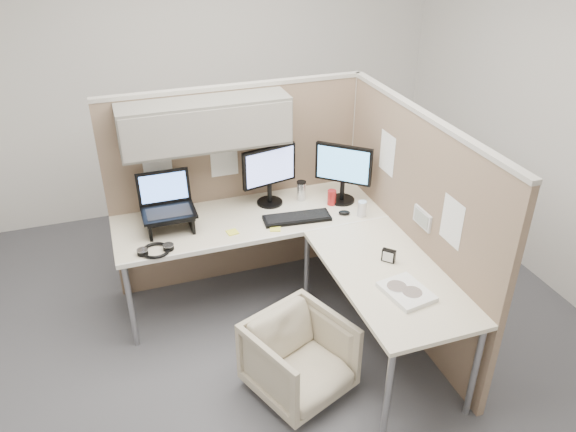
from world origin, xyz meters
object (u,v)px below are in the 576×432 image
object	(u,v)px
desk	(297,244)
keyboard	(297,218)
monitor_left	(269,171)
office_chair	(299,355)

from	to	relation	value
desk	keyboard	world-z (taller)	keyboard
desk	monitor_left	bearing A→B (deg)	92.58
keyboard	office_chair	bearing A→B (deg)	-102.93
office_chair	keyboard	world-z (taller)	keyboard
office_chair	keyboard	bearing A→B (deg)	49.19
office_chair	keyboard	distance (m)	1.05
desk	office_chair	distance (m)	0.79
office_chair	keyboard	xyz separation A→B (m)	(0.30, 0.90, 0.45)
office_chair	monitor_left	size ratio (longest dim) A/B	1.25
desk	keyboard	size ratio (longest dim) A/B	4.03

